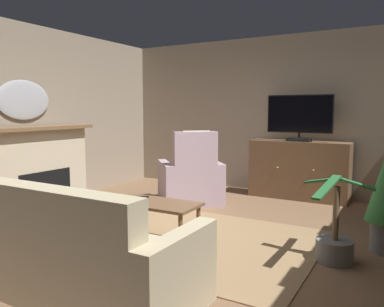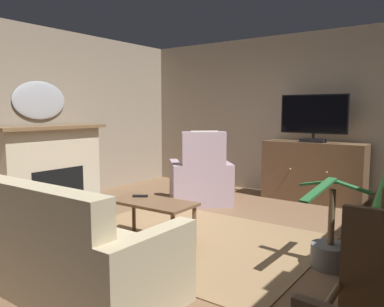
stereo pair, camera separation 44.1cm
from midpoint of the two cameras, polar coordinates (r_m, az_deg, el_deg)
name	(u,v)px [view 2 (the right image)]	position (r m, az deg, el deg)	size (l,w,h in m)	color
ground_plane	(182,245)	(4.30, 1.46, -13.59)	(6.40, 6.78, 0.04)	brown
wall_back	(292,115)	(6.87, 16.53, 5.49)	(6.40, 0.10, 2.73)	gray
wall_left	(26,116)	(6.20, -21.74, 5.21)	(0.10, 6.78, 2.73)	gray
rug_central	(189,239)	(4.43, 2.42, -12.63)	(2.77, 2.13, 0.01)	#8E704C
fireplace	(52,168)	(6.10, -18.26, -2.09)	(0.84, 1.77, 1.22)	#4C4C51
wall_mirror_oval	(40,100)	(6.24, -19.95, 7.46)	(0.06, 0.89, 0.58)	#B2B7BF
tv_cabinet	(313,173)	(6.46, 19.48, -2.80)	(1.59, 0.45, 0.95)	#4A3523
television	(314,117)	(6.33, 19.65, 5.16)	(1.04, 0.20, 0.75)	black
coffee_table	(151,207)	(4.17, -3.09, -7.95)	(0.99, 0.50, 0.48)	brown
tv_remote	(140,196)	(4.35, -4.86, -6.37)	(0.17, 0.05, 0.02)	black
sofa_floral	(52,249)	(3.39, -16.70, -13.53)	(2.23, 0.86, 0.92)	tan
armchair_near_window	(201,181)	(6.01, 3.41, -4.10)	(1.26, 1.26, 1.16)	#AD93A3
potted_plant_on_hearth_side	(330,248)	(3.93, 23.06, -12.90)	(0.65, 0.93, 0.85)	slate
cat	(108,215)	(5.07, -9.96, -9.03)	(0.58, 0.53, 0.22)	tan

